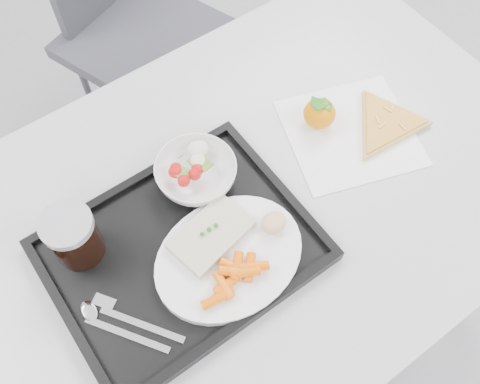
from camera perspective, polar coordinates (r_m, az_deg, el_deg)
name	(u,v)px	position (r m, az deg, el deg)	size (l,w,h in m)	color
table	(254,209)	(1.07, 1.47, -1.86)	(1.20, 0.80, 0.75)	silver
chair	(127,1)	(1.71, -11.98, 19.29)	(0.54, 0.54, 0.93)	#323338
tray	(182,251)	(0.96, -6.24, -6.28)	(0.45, 0.35, 0.03)	black
dinner_plate	(229,257)	(0.93, -1.19, -7.00)	(0.27, 0.27, 0.02)	white
fish_fillet	(211,235)	(0.93, -3.10, -4.59)	(0.15, 0.11, 0.03)	beige
bread_roll	(274,223)	(0.93, 3.61, -3.29)	(0.06, 0.05, 0.03)	#D1B37B
salad_bowl	(196,173)	(0.99, -4.71, 2.02)	(0.15, 0.15, 0.05)	white
cola_glass	(73,236)	(0.94, -17.34, -4.52)	(0.09, 0.09, 0.11)	black
cutlery	(117,321)	(0.92, -13.00, -13.24)	(0.13, 0.16, 0.01)	silver
napkin	(350,133)	(1.11, 11.65, 6.20)	(0.31, 0.31, 0.00)	white
tangerine	(319,113)	(1.09, 8.47, 8.29)	(0.08, 0.08, 0.07)	#FFA015
pizza_slice	(386,124)	(1.13, 15.34, 7.05)	(0.27, 0.27, 0.02)	tan
carrot_pile	(236,275)	(0.90, -0.45, -8.89)	(0.14, 0.07, 0.03)	#F46207
salad_contents	(192,162)	(0.99, -5.17, 3.19)	(0.10, 0.07, 0.03)	#B6120E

